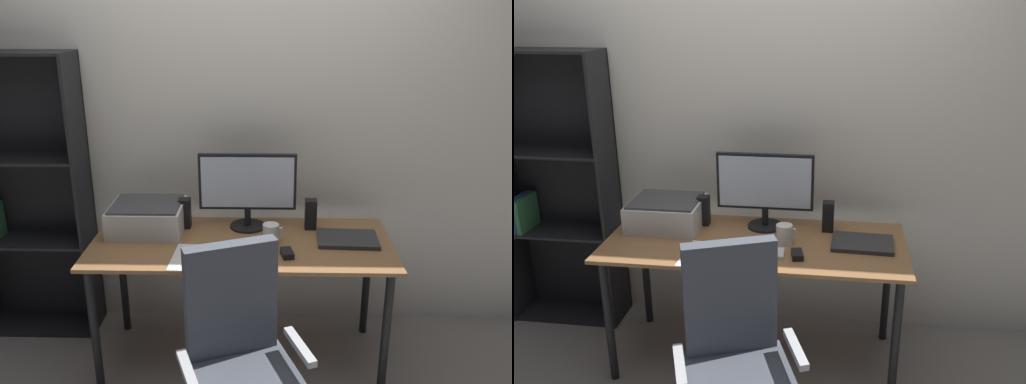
# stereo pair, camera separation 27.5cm
# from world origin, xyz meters

# --- Properties ---
(ground_plane) EXTENTS (12.00, 12.00, 0.00)m
(ground_plane) POSITION_xyz_m (0.00, 0.00, 0.00)
(ground_plane) COLOR gray
(back_wall) EXTENTS (6.40, 0.10, 2.60)m
(back_wall) POSITION_xyz_m (0.00, 0.51, 1.30)
(back_wall) COLOR silver
(back_wall) RESTS_ON ground
(desk) EXTENTS (1.60, 0.68, 0.74)m
(desk) POSITION_xyz_m (0.00, 0.00, 0.65)
(desk) COLOR olive
(desk) RESTS_ON ground
(monitor) EXTENTS (0.54, 0.20, 0.43)m
(monitor) POSITION_xyz_m (0.03, 0.20, 0.99)
(monitor) COLOR black
(monitor) RESTS_ON desk
(keyboard) EXTENTS (0.30, 0.12, 0.02)m
(keyboard) POSITION_xyz_m (0.03, -0.16, 0.75)
(keyboard) COLOR silver
(keyboard) RESTS_ON desk
(mouse) EXTENTS (0.07, 0.10, 0.03)m
(mouse) POSITION_xyz_m (0.24, -0.17, 0.76)
(mouse) COLOR black
(mouse) RESTS_ON desk
(coffee_mug) EXTENTS (0.10, 0.09, 0.11)m
(coffee_mug) POSITION_xyz_m (0.16, -0.01, 0.79)
(coffee_mug) COLOR white
(coffee_mug) RESTS_ON desk
(laptop) EXTENTS (0.33, 0.24, 0.02)m
(laptop) POSITION_xyz_m (0.57, 0.02, 0.75)
(laptop) COLOR #2D2D30
(laptop) RESTS_ON desk
(speaker_left) EXTENTS (0.06, 0.07, 0.17)m
(speaker_left) POSITION_xyz_m (-0.33, 0.19, 0.82)
(speaker_left) COLOR black
(speaker_left) RESTS_ON desk
(speaker_right) EXTENTS (0.06, 0.07, 0.17)m
(speaker_right) POSITION_xyz_m (0.38, 0.19, 0.82)
(speaker_right) COLOR black
(speaker_right) RESTS_ON desk
(printer) EXTENTS (0.40, 0.34, 0.16)m
(printer) POSITION_xyz_m (-0.53, 0.14, 0.82)
(printer) COLOR silver
(printer) RESTS_ON desk
(paper_sheet) EXTENTS (0.22, 0.30, 0.00)m
(paper_sheet) POSITION_xyz_m (-0.23, -0.19, 0.74)
(paper_sheet) COLOR white
(paper_sheet) RESTS_ON desk
(office_chair) EXTENTS (0.58, 0.58, 1.01)m
(office_chair) POSITION_xyz_m (0.03, -0.73, 0.46)
(office_chair) COLOR #B7BABC
(office_chair) RESTS_ON ground
(bookshelf) EXTENTS (0.70, 0.28, 1.70)m
(bookshelf) POSITION_xyz_m (-1.29, 0.34, 0.84)
(bookshelf) COLOR black
(bookshelf) RESTS_ON ground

